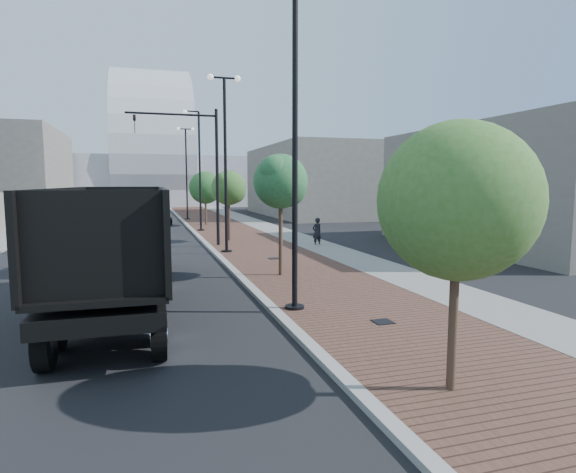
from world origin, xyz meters
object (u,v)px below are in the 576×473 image
object	(u,v)px
pedestrian	(317,232)
dump_truck	(124,246)
white_sedan	(111,258)
dark_car_mid	(100,224)

from	to	relation	value
pedestrian	dump_truck	bearing A→B (deg)	22.16
white_sedan	dark_car_mid	world-z (taller)	white_sedan
dark_car_mid	pedestrian	bearing A→B (deg)	-19.39
dump_truck	dark_car_mid	size ratio (longest dim) A/B	2.58
dump_truck	dark_car_mid	xyz separation A→B (m)	(-2.44, 19.76, -0.79)
dump_truck	pedestrian	distance (m)	13.59
white_sedan	dump_truck	bearing A→B (deg)	-65.24
white_sedan	pedestrian	distance (m)	13.01
dump_truck	pedestrian	xyz separation A→B (m)	(10.49, 8.61, -0.67)
dump_truck	pedestrian	size ratio (longest dim) A/B	7.93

